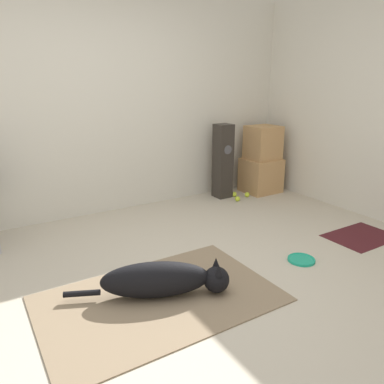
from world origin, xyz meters
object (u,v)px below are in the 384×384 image
object	(u,v)px
floor_speaker	(223,161)
tennis_ball_loose_on_carpet	(247,195)
cardboard_box_lower	(261,175)
cardboard_box_upper	(263,143)
tennis_ball_near_speaker	(237,199)
tennis_ball_by_boxes	(234,194)
dog	(164,280)
frisbee	(301,259)

from	to	relation	value
floor_speaker	tennis_ball_loose_on_carpet	world-z (taller)	floor_speaker
floor_speaker	cardboard_box_lower	bearing A→B (deg)	-8.30
cardboard_box_upper	floor_speaker	xyz separation A→B (m)	(-0.62, 0.08, -0.21)
floor_speaker	tennis_ball_near_speaker	world-z (taller)	floor_speaker
floor_speaker	cardboard_box_upper	bearing A→B (deg)	-7.46
tennis_ball_by_boxes	tennis_ball_loose_on_carpet	distance (m)	0.17
dog	cardboard_box_upper	size ratio (longest dim) A/B	2.46
frisbee	cardboard_box_lower	xyz separation A→B (m)	(1.11, 1.80, 0.22)
cardboard_box_lower	tennis_ball_by_boxes	distance (m)	0.51
tennis_ball_loose_on_carpet	cardboard_box_upper	bearing A→B (deg)	18.83
tennis_ball_by_boxes	cardboard_box_lower	bearing A→B (deg)	0.94
cardboard_box_upper	floor_speaker	distance (m)	0.65
frisbee	tennis_ball_by_boxes	bearing A→B (deg)	70.28
cardboard_box_upper	tennis_ball_near_speaker	world-z (taller)	cardboard_box_upper
cardboard_box_upper	tennis_ball_near_speaker	distance (m)	0.89
cardboard_box_lower	floor_speaker	distance (m)	0.66
dog	cardboard_box_upper	xyz separation A→B (m)	(2.41, 1.67, 0.55)
dog	tennis_ball_loose_on_carpet	size ratio (longest dim) A/B	16.88
cardboard_box_upper	tennis_ball_near_speaker	bearing A→B (deg)	-161.04
frisbee	cardboard_box_upper	size ratio (longest dim) A/B	0.53
frisbee	tennis_ball_near_speaker	world-z (taller)	tennis_ball_near_speaker
cardboard_box_lower	tennis_ball_near_speaker	distance (m)	0.62
dog	tennis_ball_by_boxes	world-z (taller)	dog
tennis_ball_loose_on_carpet	cardboard_box_lower	bearing A→B (deg)	18.38
cardboard_box_lower	tennis_ball_loose_on_carpet	xyz separation A→B (m)	(-0.33, -0.11, -0.20)
cardboard_box_lower	floor_speaker	size ratio (longest dim) A/B	0.49
dog	tennis_ball_near_speaker	world-z (taller)	dog
dog	frisbee	xyz separation A→B (m)	(1.29, -0.14, -0.13)
frisbee	dog	bearing A→B (deg)	173.97
cardboard_box_lower	tennis_ball_by_boxes	world-z (taller)	cardboard_box_lower
tennis_ball_by_boxes	tennis_ball_near_speaker	distance (m)	0.20
dog	cardboard_box_upper	bearing A→B (deg)	34.65
frisbee	tennis_ball_near_speaker	size ratio (longest dim) A/B	3.64
dog	tennis_ball_by_boxes	distance (m)	2.55
frisbee	floor_speaker	distance (m)	2.01
tennis_ball_near_speaker	cardboard_box_upper	bearing A→B (deg)	18.96
floor_speaker	tennis_ball_by_boxes	world-z (taller)	floor_speaker
dog	tennis_ball_near_speaker	bearing A→B (deg)	38.57
cardboard_box_lower	cardboard_box_upper	world-z (taller)	cardboard_box_upper
floor_speaker	tennis_ball_near_speaker	size ratio (longest dim) A/B	14.79
frisbee	tennis_ball_by_boxes	xyz separation A→B (m)	(0.64, 1.79, 0.02)
frisbee	tennis_ball_loose_on_carpet	bearing A→B (deg)	65.19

